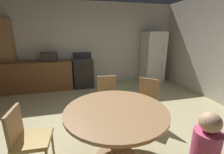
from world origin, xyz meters
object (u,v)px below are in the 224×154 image
at_px(chair_west, 27,137).
at_px(microwave, 49,57).
at_px(oven_range, 83,73).
at_px(chair_north, 107,95).
at_px(chair_northeast, 146,98).
at_px(dining_table, 116,119).
at_px(refrigerator, 153,58).

bearing_deg(chair_west, microwave, 95.08).
bearing_deg(oven_range, chair_north, -81.30).
bearing_deg(chair_northeast, oven_range, -110.75).
height_order(microwave, chair_northeast, microwave).
distance_m(microwave, chair_north, 2.56).
bearing_deg(oven_range, chair_west, -105.74).
xyz_separation_m(chair_north, chair_northeast, (0.67, -0.34, 0.00)).
bearing_deg(dining_table, chair_west, 176.88).
height_order(oven_range, microwave, microwave).
bearing_deg(refrigerator, chair_northeast, -120.63).
relative_size(microwave, chair_northeast, 0.51).
height_order(dining_table, chair_west, chair_west).
bearing_deg(chair_west, dining_table, 0.00).
height_order(microwave, dining_table, microwave).
height_order(refrigerator, chair_northeast, refrigerator).
xyz_separation_m(oven_range, chair_northeast, (1.00, -2.48, 0.03)).
xyz_separation_m(refrigerator, chair_north, (-2.11, -2.08, -0.38)).
xyz_separation_m(refrigerator, chair_northeast, (-1.43, -2.42, -0.38)).
distance_m(refrigerator, chair_northeast, 2.84).
bearing_deg(oven_range, chair_northeast, -67.99).
bearing_deg(microwave, refrigerator, -0.84).
relative_size(oven_range, microwave, 2.50).
bearing_deg(oven_range, microwave, -179.79).
bearing_deg(chair_north, chair_west, -43.22).
xyz_separation_m(microwave, chair_northeast, (2.00, -2.47, -0.53)).
bearing_deg(refrigerator, chair_west, -136.97).
bearing_deg(refrigerator, dining_table, -125.25).
bearing_deg(dining_table, chair_north, 83.32).
relative_size(refrigerator, chair_north, 2.02).
distance_m(dining_table, chair_west, 1.10).
bearing_deg(dining_table, refrigerator, 54.75).
relative_size(oven_range, chair_northeast, 1.26).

